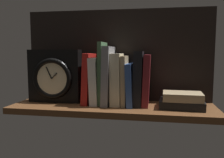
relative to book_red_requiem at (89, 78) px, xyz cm
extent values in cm
cube|color=brown|center=(10.75, -2.83, -11.87)|extent=(83.35, 25.06, 2.50)
cube|color=black|center=(10.75, 9.10, 9.71)|extent=(83.35, 1.20, 40.65)
cube|color=red|center=(0.00, 0.00, 0.00)|extent=(3.70, 13.75, 21.34)
cube|color=silver|center=(3.22, 0.00, -0.88)|extent=(3.89, 14.15, 19.56)
cube|color=#476B44|center=(5.93, 0.00, 2.36)|extent=(1.76, 12.45, 25.95)
cube|color=gray|center=(8.46, 0.00, 1.45)|extent=(3.46, 16.25, 24.20)
cube|color=beige|center=(12.23, 0.00, 0.01)|extent=(4.28, 13.94, 21.29)
cube|color=tan|center=(15.48, 0.00, -0.48)|extent=(2.14, 14.28, 20.31)
cube|color=#2D4C8E|center=(17.87, 0.00, -2.07)|extent=(3.15, 17.00, 17.18)
cube|color=black|center=(21.09, 0.00, 0.49)|extent=(3.87, 14.57, 22.27)
cube|color=maroon|center=(24.41, 0.00, -0.22)|extent=(3.17, 13.76, 20.85)
cube|color=black|center=(-15.26, -0.33, 0.83)|extent=(22.90, 5.41, 22.90)
torus|color=black|center=(-15.26, -3.44, -0.02)|extent=(17.58, 2.16, 17.58)
cylinder|color=beige|center=(-15.26, -3.44, -0.02)|extent=(14.19, 0.60, 14.19)
cube|color=black|center=(-14.06, -3.94, 1.23)|extent=(2.62, 0.30, 2.71)
cube|color=black|center=(-16.42, -3.94, 2.50)|extent=(2.57, 0.30, 5.18)
torus|color=black|center=(-15.26, -3.04, 9.77)|extent=(2.44, 0.44, 2.44)
cube|color=black|center=(38.38, -2.82, -9.03)|extent=(17.79, 13.40, 3.17)
cube|color=#9E8966|center=(38.54, -3.36, -5.93)|extent=(15.32, 11.84, 3.03)
camera|label=1|loc=(27.84, -98.48, 11.12)|focal=38.40mm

